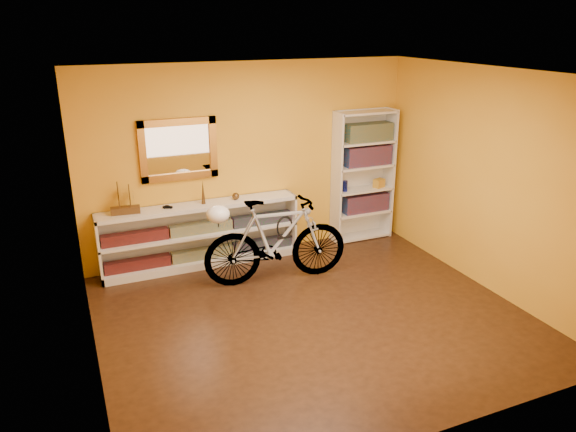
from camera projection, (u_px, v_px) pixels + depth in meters
name	position (u px, v px, depth m)	size (l,w,h in m)	color
floor	(313.00, 317.00, 6.02)	(4.50, 4.00, 0.01)	black
ceiling	(317.00, 73.00, 5.13)	(4.50, 4.00, 0.01)	silver
back_wall	(250.00, 161.00, 7.31)	(4.50, 0.01, 2.60)	gold
left_wall	(81.00, 238.00, 4.74)	(0.01, 4.00, 2.60)	gold
right_wall	(488.00, 181.00, 6.41)	(0.01, 4.00, 2.60)	gold
gilt_mirror	(179.00, 150.00, 6.84)	(0.98, 0.06, 0.78)	#8E5619
wall_socket	(310.00, 226.00, 7.98)	(0.09, 0.01, 0.09)	silver
console_unit	(201.00, 235.00, 7.16)	(2.60, 0.35, 0.85)	silver
cd_row_lower	(203.00, 253.00, 7.23)	(2.50, 0.13, 0.14)	black
cd_row_upper	(201.00, 228.00, 7.10)	(2.50, 0.13, 0.14)	navy
model_ship	(124.00, 198.00, 6.61)	(0.35, 0.13, 0.41)	#402812
toy_car	(168.00, 208.00, 6.87)	(0.00, 0.00, 0.00)	black
bronze_ornament	(203.00, 192.00, 6.98)	(0.05, 0.05, 0.31)	#52391C
decorative_orb	(236.00, 196.00, 7.18)	(0.10, 0.10, 0.10)	#52391C
bookcase	(363.00, 176.00, 7.90)	(0.90, 0.30, 1.90)	silver
book_row_a	(365.00, 202.00, 8.06)	(0.70, 0.22, 0.26)	maroon
book_row_b	(367.00, 155.00, 7.82)	(0.70, 0.22, 0.28)	maroon
book_row_c	(368.00, 132.00, 7.71)	(0.70, 0.22, 0.25)	#1B5361
travel_mug	(345.00, 186.00, 7.81)	(0.07, 0.07, 0.16)	#152095
red_tin	(352.00, 135.00, 7.65)	(0.14, 0.14, 0.18)	maroon
yellow_bag	(379.00, 183.00, 8.00)	(0.16, 0.11, 0.12)	gold
bicycle	(276.00, 240.00, 6.69)	(1.83, 0.47, 1.08)	silver
helmet	(218.00, 214.00, 6.36)	(0.28, 0.26, 0.21)	white
u_lock	(285.00, 227.00, 6.66)	(0.21, 0.21, 0.02)	black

